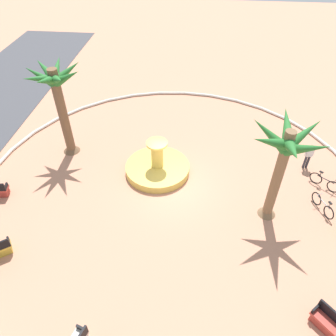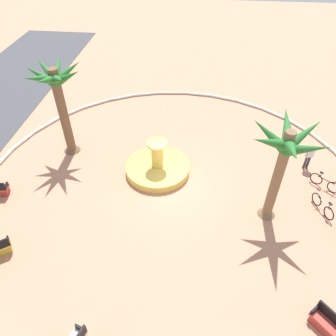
{
  "view_description": "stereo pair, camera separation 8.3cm",
  "coord_description": "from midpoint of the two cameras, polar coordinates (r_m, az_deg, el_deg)",
  "views": [
    {
      "loc": [
        -12.91,
        -1.04,
        12.68
      ],
      "look_at": [
        0.33,
        0.3,
        1.0
      ],
      "focal_mm": 34.37,
      "sensor_mm": 36.0,
      "label": 1
    },
    {
      "loc": [
        -12.9,
        -1.12,
        12.68
      ],
      "look_at": [
        0.33,
        0.3,
        1.0
      ],
      "focal_mm": 34.37,
      "sensor_mm": 36.0,
      "label": 2
    }
  ],
  "objects": [
    {
      "name": "bicycle_red_frame",
      "position": [
        19.76,
        25.89,
        -2.26
      ],
      "size": [
        1.12,
        1.38,
        0.94
      ],
      "color": "black",
      "rests_on": "ground"
    },
    {
      "name": "person_cyclist_helmet",
      "position": [
        20.37,
        23.58,
        2.1
      ],
      "size": [
        0.25,
        0.53,
        1.67
      ],
      "color": "#33333D",
      "rests_on": "ground"
    },
    {
      "name": "fountain",
      "position": [
        18.81,
        -2.0,
        0.1
      ],
      "size": [
        3.73,
        3.73,
        2.12
      ],
      "color": "gold",
      "rests_on": "ground"
    },
    {
      "name": "plaza_curb",
      "position": [
        18.06,
        0.7,
        -2.9
      ],
      "size": [
        21.54,
        21.54,
        0.2
      ],
      "primitive_type": "torus",
      "color": "silver",
      "rests_on": "ground"
    },
    {
      "name": "ground_plane",
      "position": [
        18.13,
        0.7,
        -3.13
      ],
      "size": [
        80.0,
        80.0,
        0.0
      ],
      "primitive_type": "plane",
      "color": "tan"
    },
    {
      "name": "bicycle_by_lamppost",
      "position": [
        18.36,
        25.62,
        -5.98
      ],
      "size": [
        1.62,
        0.73,
        0.94
      ],
      "color": "black",
      "rests_on": "ground"
    },
    {
      "name": "palm_tree_by_curb",
      "position": [
        14.85,
        19.7,
        2.26
      ],
      "size": [
        3.83,
        3.5,
        5.41
      ],
      "color": "brown",
      "rests_on": "ground"
    },
    {
      "name": "palm_tree_near_fountain",
      "position": [
        19.25,
        -19.22,
        12.57
      ],
      "size": [
        3.44,
        3.29,
        5.74
      ],
      "color": "brown",
      "rests_on": "ground"
    },
    {
      "name": "bench_southeast",
      "position": [
        14.65,
        26.86,
        -23.85
      ],
      "size": [
        1.52,
        1.44,
        1.0
      ],
      "color": "#B73D33",
      "rests_on": "ground"
    }
  ]
}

